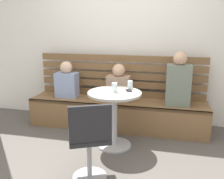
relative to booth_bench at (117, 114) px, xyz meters
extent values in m
plane|color=#514C47|center=(0.00, -1.20, -0.22)|extent=(8.00, 8.00, 0.00)
cube|color=silver|center=(0.00, 0.44, 1.23)|extent=(5.20, 0.10, 2.90)
cube|color=brown|center=(0.00, 0.00, 0.00)|extent=(2.70, 0.52, 0.44)
cube|color=brown|center=(0.00, -0.24, 0.20)|extent=(2.70, 0.04, 0.04)
cube|color=brown|center=(0.00, 0.24, 0.27)|extent=(2.65, 0.04, 0.10)
cube|color=brown|center=(0.00, 0.24, 0.42)|extent=(2.65, 0.04, 0.10)
cube|color=brown|center=(0.00, 0.24, 0.56)|extent=(2.65, 0.04, 0.10)
cube|color=brown|center=(0.00, 0.24, 0.69)|extent=(2.65, 0.04, 0.10)
cube|color=brown|center=(0.00, 0.24, 0.83)|extent=(2.65, 0.04, 0.10)
cylinder|color=#ADADB2|center=(0.10, -0.62, -0.21)|extent=(0.44, 0.44, 0.02)
cylinder|color=#ADADB2|center=(0.10, -0.62, 0.15)|extent=(0.07, 0.07, 0.69)
cylinder|color=#B7B2A8|center=(0.10, -0.62, 0.50)|extent=(0.68, 0.68, 0.03)
cylinder|color=#ADADB2|center=(0.01, -1.37, -0.21)|extent=(0.36, 0.36, 0.02)
cylinder|color=#ADADB2|center=(0.01, -1.37, 0.00)|extent=(0.05, 0.05, 0.45)
cube|color=#232326|center=(0.01, -1.37, 0.25)|extent=(0.53, 0.53, 0.04)
cube|color=#232326|center=(0.08, -1.52, 0.45)|extent=(0.38, 0.20, 0.36)
cube|color=slate|center=(0.89, -0.04, 0.51)|extent=(0.34, 0.22, 0.59)
sphere|color=tan|center=(0.89, -0.04, 0.89)|extent=(0.19, 0.19, 0.19)
cube|color=#8C9EC6|center=(-0.82, 0.02, 0.41)|extent=(0.34, 0.22, 0.39)
sphere|color=#DBB293|center=(-0.82, 0.02, 0.69)|extent=(0.19, 0.19, 0.19)
cube|color=#9E7F6B|center=(0.03, 0.00, 0.41)|extent=(0.34, 0.22, 0.38)
sphere|color=tan|center=(0.03, 0.00, 0.69)|extent=(0.19, 0.19, 0.19)
cylinder|color=white|center=(0.27, -0.42, 0.57)|extent=(0.07, 0.07, 0.11)
cylinder|color=silver|center=(0.10, -0.62, 0.58)|extent=(0.07, 0.07, 0.12)
cube|color=black|center=(0.27, -0.52, 0.52)|extent=(0.11, 0.16, 0.01)
camera|label=1|loc=(0.76, -3.56, 1.33)|focal=39.89mm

